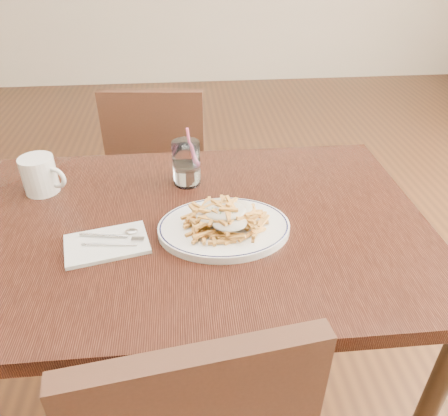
{
  "coord_description": "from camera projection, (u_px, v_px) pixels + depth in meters",
  "views": [
    {
      "loc": [
        -0.01,
        -0.91,
        1.4
      ],
      "look_at": [
        0.07,
        -0.05,
        0.82
      ],
      "focal_mm": 35.0,
      "sensor_mm": 36.0,
      "label": 1
    }
  ],
  "objects": [
    {
      "name": "chair_far",
      "position": [
        160.0,
        167.0,
        1.91
      ],
      "size": [
        0.43,
        0.43,
        0.86
      ],
      "color": "#311A10",
      "rests_on": "ground"
    },
    {
      "name": "loaded_fries",
      "position": [
        224.0,
        214.0,
        1.05
      ],
      "size": [
        0.24,
        0.22,
        0.06
      ],
      "color": "#C68D3C",
      "rests_on": "fries_plate"
    },
    {
      "name": "floor",
      "position": [
        202.0,
        394.0,
        1.54
      ],
      "size": [
        7.0,
        7.0,
        0.0
      ],
      "primitive_type": "plane",
      "color": "black",
      "rests_on": "ground"
    },
    {
      "name": "water_glass",
      "position": [
        187.0,
        166.0,
        1.25
      ],
      "size": [
        0.08,
        0.08,
        0.18
      ],
      "color": "white",
      "rests_on": "table"
    },
    {
      "name": "fries_plate",
      "position": [
        224.0,
        228.0,
        1.08
      ],
      "size": [
        0.38,
        0.35,
        0.02
      ],
      "color": "white",
      "rests_on": "table"
    },
    {
      "name": "napkin",
      "position": [
        107.0,
        244.0,
        1.03
      ],
      "size": [
        0.22,
        0.17,
        0.01
      ],
      "primitive_type": "cube",
      "rotation": [
        0.0,
        0.0,
        0.23
      ],
      "color": "silver",
      "rests_on": "table"
    },
    {
      "name": "table",
      "position": [
        195.0,
        245.0,
        1.16
      ],
      "size": [
        1.2,
        0.8,
        0.75
      ],
      "color": "black",
      "rests_on": "ground"
    },
    {
      "name": "coffee_mug",
      "position": [
        40.0,
        175.0,
        1.21
      ],
      "size": [
        0.13,
        0.09,
        0.1
      ],
      "color": "white",
      "rests_on": "table"
    },
    {
      "name": "cutlery",
      "position": [
        106.0,
        240.0,
        1.03
      ],
      "size": [
        0.17,
        0.07,
        0.01
      ],
      "color": "silver",
      "rests_on": "napkin"
    }
  ]
}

